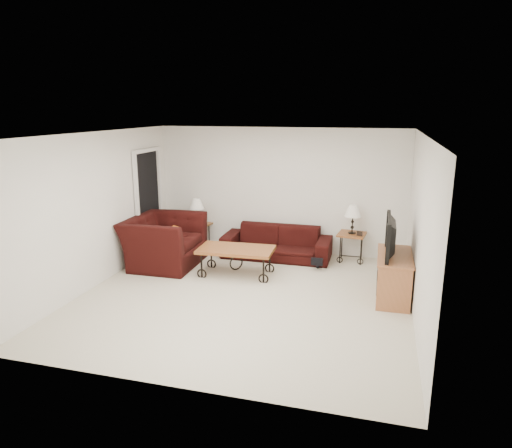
{
  "coord_description": "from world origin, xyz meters",
  "views": [
    {
      "loc": [
        1.93,
        -6.41,
        2.87
      ],
      "look_at": [
        0.0,
        0.7,
        1.0
      ],
      "focal_mm": 32.28,
      "sensor_mm": 36.0,
      "label": 1
    }
  ],
  "objects_px": {
    "sofa": "(277,243)",
    "backpack": "(318,258)",
    "lamp_left": "(197,211)",
    "coffee_table": "(236,261)",
    "tv_stand": "(393,276)",
    "television": "(395,236)",
    "armchair": "(164,241)",
    "side_table_right": "(351,247)",
    "lamp_right": "(353,219)",
    "side_table_left": "(198,236)"
  },
  "relations": [
    {
      "from": "lamp_right",
      "to": "side_table_right",
      "type": "bearing_deg",
      "value": 0.0
    },
    {
      "from": "tv_stand",
      "to": "lamp_left",
      "type": "bearing_deg",
      "value": 157.41
    },
    {
      "from": "lamp_left",
      "to": "armchair",
      "type": "distance_m",
      "value": 1.2
    },
    {
      "from": "lamp_left",
      "to": "coffee_table",
      "type": "distance_m",
      "value": 1.89
    },
    {
      "from": "side_table_right",
      "to": "television",
      "type": "distance_m",
      "value": 1.92
    },
    {
      "from": "side_table_right",
      "to": "lamp_right",
      "type": "bearing_deg",
      "value": 0.0
    },
    {
      "from": "lamp_right",
      "to": "coffee_table",
      "type": "distance_m",
      "value": 2.37
    },
    {
      "from": "lamp_right",
      "to": "armchair",
      "type": "distance_m",
      "value": 3.56
    },
    {
      "from": "armchair",
      "to": "television",
      "type": "height_order",
      "value": "television"
    },
    {
      "from": "side_table_right",
      "to": "armchair",
      "type": "bearing_deg",
      "value": -161.32
    },
    {
      "from": "coffee_table",
      "to": "backpack",
      "type": "xyz_separation_m",
      "value": [
        1.35,
        0.69,
        -0.04
      ]
    },
    {
      "from": "sofa",
      "to": "lamp_right",
      "type": "height_order",
      "value": "lamp_right"
    },
    {
      "from": "coffee_table",
      "to": "television",
      "type": "bearing_deg",
      "value": -6.98
    },
    {
      "from": "coffee_table",
      "to": "backpack",
      "type": "height_order",
      "value": "coffee_table"
    },
    {
      "from": "sofa",
      "to": "armchair",
      "type": "xyz_separation_m",
      "value": [
        -1.93,
        -0.96,
        0.15
      ]
    },
    {
      "from": "tv_stand",
      "to": "lamp_right",
      "type": "bearing_deg",
      "value": 114.71
    },
    {
      "from": "coffee_table",
      "to": "armchair",
      "type": "height_order",
      "value": "armchair"
    },
    {
      "from": "sofa",
      "to": "backpack",
      "type": "bearing_deg",
      "value": -26.43
    },
    {
      "from": "backpack",
      "to": "lamp_left",
      "type": "bearing_deg",
      "value": 168.35
    },
    {
      "from": "coffee_table",
      "to": "television",
      "type": "height_order",
      "value": "television"
    },
    {
      "from": "side_table_left",
      "to": "armchair",
      "type": "relative_size",
      "value": 0.38
    },
    {
      "from": "side_table_left",
      "to": "side_table_right",
      "type": "relative_size",
      "value": 0.96
    },
    {
      "from": "lamp_left",
      "to": "sofa",
      "type": "bearing_deg",
      "value": -5.94
    },
    {
      "from": "lamp_right",
      "to": "backpack",
      "type": "height_order",
      "value": "lamp_right"
    },
    {
      "from": "side_table_right",
      "to": "backpack",
      "type": "xyz_separation_m",
      "value": [
        -0.55,
        -0.61,
        -0.07
      ]
    },
    {
      "from": "side_table_right",
      "to": "lamp_left",
      "type": "height_order",
      "value": "lamp_left"
    },
    {
      "from": "armchair",
      "to": "television",
      "type": "distance_m",
      "value": 4.15
    },
    {
      "from": "side_table_left",
      "to": "lamp_right",
      "type": "xyz_separation_m",
      "value": [
        3.16,
        0.0,
        0.56
      ]
    },
    {
      "from": "sofa",
      "to": "tv_stand",
      "type": "bearing_deg",
      "value": -33.6
    },
    {
      "from": "lamp_left",
      "to": "coffee_table",
      "type": "xyz_separation_m",
      "value": [
        1.26,
        -1.3,
        -0.55
      ]
    },
    {
      "from": "lamp_left",
      "to": "lamp_right",
      "type": "height_order",
      "value": "lamp_right"
    },
    {
      "from": "side_table_left",
      "to": "backpack",
      "type": "xyz_separation_m",
      "value": [
        2.6,
        -0.61,
        -0.05
      ]
    },
    {
      "from": "lamp_left",
      "to": "coffee_table",
      "type": "bearing_deg",
      "value": -46.0
    },
    {
      "from": "side_table_right",
      "to": "television",
      "type": "height_order",
      "value": "television"
    },
    {
      "from": "sofa",
      "to": "television",
      "type": "distance_m",
      "value": 2.68
    },
    {
      "from": "armchair",
      "to": "backpack",
      "type": "bearing_deg",
      "value": -80.21
    },
    {
      "from": "side_table_right",
      "to": "lamp_left",
      "type": "distance_m",
      "value": 3.2
    },
    {
      "from": "lamp_right",
      "to": "backpack",
      "type": "bearing_deg",
      "value": -132.02
    },
    {
      "from": "side_table_left",
      "to": "armchair",
      "type": "bearing_deg",
      "value": -100.1
    },
    {
      "from": "sofa",
      "to": "tv_stand",
      "type": "relative_size",
      "value": 1.83
    },
    {
      "from": "coffee_table",
      "to": "armchair",
      "type": "xyz_separation_m",
      "value": [
        -1.46,
        0.17,
        0.21
      ]
    },
    {
      "from": "coffee_table",
      "to": "television",
      "type": "xyz_separation_m",
      "value": [
        2.63,
        -0.32,
        0.74
      ]
    },
    {
      "from": "coffee_table",
      "to": "tv_stand",
      "type": "height_order",
      "value": "tv_stand"
    },
    {
      "from": "television",
      "to": "sofa",
      "type": "bearing_deg",
      "value": -123.85
    },
    {
      "from": "lamp_right",
      "to": "tv_stand",
      "type": "relative_size",
      "value": 0.48
    },
    {
      "from": "armchair",
      "to": "television",
      "type": "xyz_separation_m",
      "value": [
        4.08,
        -0.49,
        0.53
      ]
    },
    {
      "from": "television",
      "to": "lamp_right",
      "type": "bearing_deg",
      "value": -155.88
    },
    {
      "from": "lamp_right",
      "to": "tv_stand",
      "type": "xyz_separation_m",
      "value": [
        0.75,
        -1.62,
        -0.48
      ]
    },
    {
      "from": "lamp_left",
      "to": "tv_stand",
      "type": "distance_m",
      "value": 4.25
    },
    {
      "from": "television",
      "to": "side_table_right",
      "type": "bearing_deg",
      "value": -155.88
    }
  ]
}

